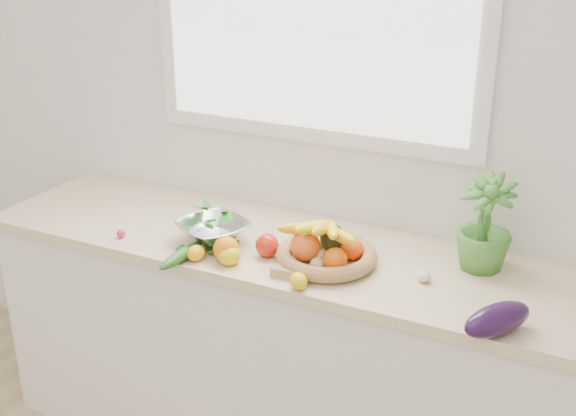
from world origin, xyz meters
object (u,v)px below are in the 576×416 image
at_px(potted_herb, 484,224).
at_px(cucumber, 181,255).
at_px(eggplant, 497,319).
at_px(colander_with_spinach, 213,226).
at_px(apple, 267,245).
at_px(fruit_basket, 326,250).

bearing_deg(potted_herb, cucumber, -156.52).
relative_size(eggplant, colander_with_spinach, 0.72).
bearing_deg(colander_with_spinach, eggplant, -9.16).
distance_m(apple, eggplant, 0.82).
distance_m(eggplant, potted_herb, 0.43).
distance_m(eggplant, cucumber, 1.05).
distance_m(eggplant, fruit_basket, 0.64).
xyz_separation_m(potted_herb, colander_with_spinach, (-0.90, -0.22, -0.10)).
bearing_deg(fruit_basket, cucumber, -155.61).
bearing_deg(cucumber, eggplant, 0.53).
relative_size(apple, eggplant, 0.35).
xyz_separation_m(cucumber, potted_herb, (0.92, 0.40, 0.14)).
bearing_deg(colander_with_spinach, cucumber, -95.84).
bearing_deg(fruit_basket, colander_with_spinach, -176.61).
bearing_deg(colander_with_spinach, fruit_basket, 3.39).
height_order(apple, potted_herb, potted_herb).
relative_size(potted_herb, fruit_basket, 0.88).
height_order(apple, fruit_basket, fruit_basket).
distance_m(fruit_basket, colander_with_spinach, 0.43).
bearing_deg(apple, eggplant, -10.70).
height_order(apple, cucumber, apple).
xyz_separation_m(apple, fruit_basket, (0.20, 0.04, 0.01)).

